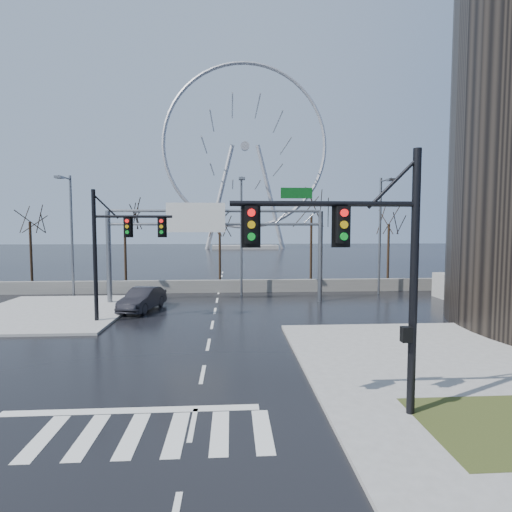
{
  "coord_description": "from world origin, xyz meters",
  "views": [
    {
      "loc": [
        1.14,
        -15.33,
        5.7
      ],
      "look_at": [
        2.65,
        9.0,
        4.0
      ],
      "focal_mm": 28.0,
      "sensor_mm": 36.0,
      "label": 1
    }
  ],
  "objects": [
    {
      "name": "signal_mast_near",
      "position": [
        5.14,
        -4.04,
        4.87
      ],
      "size": [
        5.52,
        0.41,
        8.0
      ],
      "color": "black",
      "rests_on": "ground"
    },
    {
      "name": "sidewalk_right_ext",
      "position": [
        10.0,
        2.0,
        0.07
      ],
      "size": [
        12.0,
        10.0,
        0.15
      ],
      "primitive_type": "cube",
      "color": "gray",
      "rests_on": "ground"
    },
    {
      "name": "ferris_wheel",
      "position": [
        5.0,
        95.0,
        26.13
      ],
      "size": [
        45.0,
        6.0,
        50.91
      ],
      "color": "gray",
      "rests_on": "ground"
    },
    {
      "name": "tree_left",
      "position": [
        -9.0,
        23.5,
        5.98
      ],
      "size": [
        3.75,
        3.75,
        7.5
      ],
      "color": "black",
      "rests_on": "ground"
    },
    {
      "name": "car",
      "position": [
        -5.03,
        12.51,
        0.79
      ],
      "size": [
        2.65,
        5.02,
        1.57
      ],
      "primitive_type": "imported",
      "rotation": [
        0.0,
        0.0,
        -0.22
      ],
      "color": "black",
      "rests_on": "ground"
    },
    {
      "name": "sidewalk_far",
      "position": [
        -11.0,
        12.0,
        0.07
      ],
      "size": [
        10.0,
        12.0,
        0.15
      ],
      "primitive_type": "cube",
      "color": "gray",
      "rests_on": "ground"
    },
    {
      "name": "streetlight_right",
      "position": [
        14.0,
        18.16,
        5.89
      ],
      "size": [
        0.5,
        2.55,
        10.0
      ],
      "color": "slate",
      "rests_on": "ground"
    },
    {
      "name": "tree_center",
      "position": [
        0.0,
        24.5,
        5.17
      ],
      "size": [
        3.25,
        3.25,
        6.5
      ],
      "color": "black",
      "rests_on": "ground"
    },
    {
      "name": "tree_far_left",
      "position": [
        -18.0,
        24.0,
        5.57
      ],
      "size": [
        3.5,
        3.5,
        7.0
      ],
      "color": "black",
      "rests_on": "ground"
    },
    {
      "name": "tree_far_right",
      "position": [
        17.0,
        24.0,
        5.41
      ],
      "size": [
        3.4,
        3.4,
        6.8
      ],
      "color": "black",
      "rests_on": "ground"
    },
    {
      "name": "tree_right",
      "position": [
        9.0,
        23.5,
        6.22
      ],
      "size": [
        3.9,
        3.9,
        7.8
      ],
      "color": "black",
      "rests_on": "ground"
    },
    {
      "name": "streetlight_mid",
      "position": [
        2.0,
        18.16,
        5.89
      ],
      "size": [
        0.5,
        2.55,
        10.0
      ],
      "color": "slate",
      "rests_on": "ground"
    },
    {
      "name": "streetlight_left",
      "position": [
        -12.0,
        18.16,
        5.89
      ],
      "size": [
        0.5,
        2.55,
        10.0
      ],
      "color": "slate",
      "rests_on": "ground"
    },
    {
      "name": "signal_mast_far",
      "position": [
        -5.87,
        8.96,
        4.83
      ],
      "size": [
        4.72,
        0.41,
        8.0
      ],
      "color": "black",
      "rests_on": "ground"
    },
    {
      "name": "sign_gantry",
      "position": [
        -0.38,
        14.96,
        5.18
      ],
      "size": [
        16.36,
        0.4,
        7.6
      ],
      "color": "slate",
      "rests_on": "ground"
    },
    {
      "name": "barrier_wall",
      "position": [
        0.0,
        20.0,
        0.55
      ],
      "size": [
        52.0,
        0.5,
        1.1
      ],
      "primitive_type": "cube",
      "color": "slate",
      "rests_on": "ground"
    },
    {
      "name": "ground",
      "position": [
        0.0,
        0.0,
        0.0
      ],
      "size": [
        260.0,
        260.0,
        0.0
      ],
      "primitive_type": "plane",
      "color": "black",
      "rests_on": "ground"
    }
  ]
}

